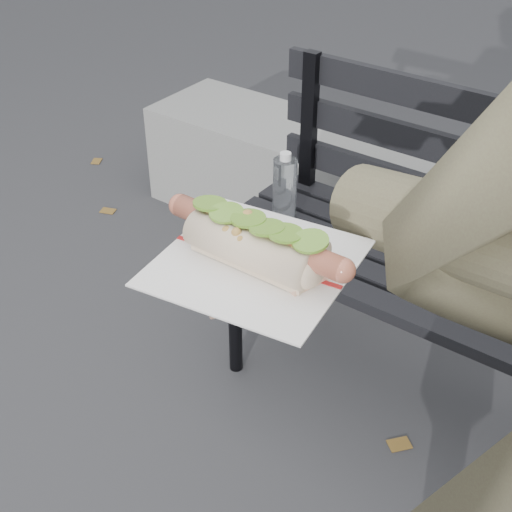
{
  "coord_description": "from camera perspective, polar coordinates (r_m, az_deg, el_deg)",
  "views": [
    {
      "loc": [
        0.36,
        -0.5,
        1.52
      ],
      "look_at": [
        0.01,
        -0.02,
        1.11
      ],
      "focal_mm": 50.0,
      "sensor_mm": 36.0,
      "label": 1
    }
  ],
  "objects": [
    {
      "name": "park_bench",
      "position": [
        1.82,
        19.57,
        -0.66
      ],
      "size": [
        1.5,
        0.44,
        0.88
      ],
      "color": "black",
      "rests_on": "ground"
    },
    {
      "name": "concrete_block",
      "position": [
        2.76,
        3.35,
        6.31
      ],
      "size": [
        1.2,
        0.4,
        0.4
      ],
      "primitive_type": "cube",
      "color": "slate",
      "rests_on": "ground"
    },
    {
      "name": "held_hotdog",
      "position": [
        0.69,
        16.87,
        -0.42
      ],
      "size": [
        0.63,
        0.32,
        0.2
      ],
      "color": "brown"
    }
  ]
}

